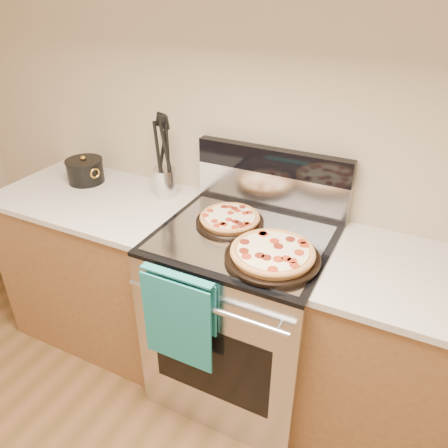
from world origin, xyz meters
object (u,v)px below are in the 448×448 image
at_px(range_body, 242,316).
at_px(utensil_crock, 165,182).
at_px(pepperoni_pizza_front, 272,254).
at_px(saucepan, 85,172).
at_px(pepperoni_pizza_back, 230,219).

distance_m(range_body, utensil_crock, 0.79).
distance_m(pepperoni_pizza_front, saucepan, 1.24).
xyz_separation_m(pepperoni_pizza_back, pepperoni_pizza_front, (0.28, -0.19, 0.00)).
height_order(pepperoni_pizza_back, saucepan, saucepan).
relative_size(pepperoni_pizza_back, saucepan, 1.58).
relative_size(range_body, pepperoni_pizza_back, 2.92).
height_order(range_body, saucepan, saucepan).
bearing_deg(pepperoni_pizza_back, saucepan, 174.53).
relative_size(pepperoni_pizza_front, utensil_crock, 2.57).
height_order(range_body, pepperoni_pizza_back, pepperoni_pizza_back).
distance_m(range_body, pepperoni_pizza_front, 0.55).
height_order(range_body, utensil_crock, utensil_crock).
xyz_separation_m(range_body, saucepan, (-1.03, 0.15, 0.52)).
relative_size(pepperoni_pizza_back, pepperoni_pizza_front, 0.81).
height_order(utensil_crock, saucepan, utensil_crock).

